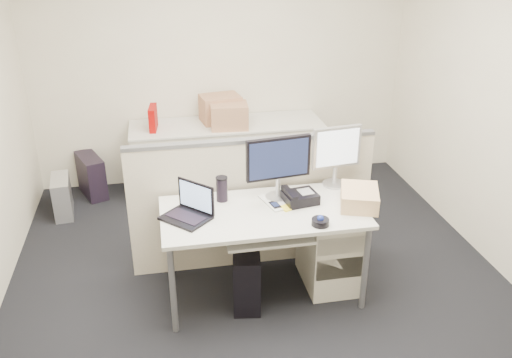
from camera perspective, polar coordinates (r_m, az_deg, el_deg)
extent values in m
cube|color=black|center=(4.38, 0.71, -11.82)|extent=(4.00, 4.50, 0.01)
cube|color=beige|center=(5.86, -3.70, 12.49)|extent=(4.00, 0.02, 2.70)
cube|color=#B8B6AC|center=(3.99, 0.77, -3.54)|extent=(1.50, 0.75, 0.03)
cylinder|color=slate|center=(3.85, -8.74, -11.51)|extent=(0.04, 0.04, 0.70)
cylinder|color=slate|center=(4.39, -9.17, -6.50)|extent=(0.04, 0.04, 0.70)
cylinder|color=slate|center=(4.10, 11.42, -9.21)|extent=(0.04, 0.04, 0.70)
cylinder|color=slate|center=(4.61, 8.50, -4.79)|extent=(0.04, 0.04, 0.70)
cube|color=#B8B6AC|center=(3.89, 1.29, -6.02)|extent=(0.62, 0.32, 0.02)
cube|color=beige|center=(4.36, 7.76, -7.04)|extent=(0.40, 0.55, 0.65)
cube|color=beige|center=(4.45, -0.39, -2.70)|extent=(2.00, 0.06, 1.10)
cube|color=beige|center=(5.86, -3.03, 2.33)|extent=(2.00, 0.60, 0.72)
cube|color=black|center=(4.06, 2.35, 1.12)|extent=(0.52, 0.25, 0.50)
cube|color=#B7B7BC|center=(4.32, 8.42, 2.31)|extent=(0.42, 0.25, 0.49)
cube|color=black|center=(3.85, -7.50, -2.62)|extent=(0.40, 0.40, 0.24)
cylinder|color=black|center=(3.82, 6.79, -4.52)|extent=(0.13, 0.13, 0.05)
cube|color=black|center=(4.10, 4.66, -1.96)|extent=(0.27, 0.24, 0.08)
cube|color=silver|center=(4.11, 2.48, -2.30)|extent=(0.29, 0.34, 0.01)
cube|color=yellow|center=(4.02, 3.29, -3.03)|extent=(0.12, 0.12, 0.01)
cylinder|color=black|center=(4.10, -3.61, -1.12)|extent=(0.10, 0.10, 0.18)
ellipsoid|color=gold|center=(4.12, 4.31, -2.10)|extent=(0.18, 0.05, 0.04)
cube|color=black|center=(4.04, 2.02, -2.79)|extent=(0.08, 0.12, 0.02)
cube|color=tan|center=(4.10, 10.82, -1.92)|extent=(0.37, 0.42, 0.13)
cube|color=black|center=(3.92, 1.89, -5.37)|extent=(0.43, 0.18, 0.02)
cube|color=black|center=(4.18, -1.03, -9.86)|extent=(0.27, 0.52, 0.46)
cube|color=black|center=(6.01, -16.95, 0.35)|extent=(0.35, 0.50, 0.44)
cube|color=#B7B7BC|center=(5.70, -19.72, -1.73)|extent=(0.21, 0.43, 0.39)
cube|color=#A2765A|center=(5.76, -3.77, 7.32)|extent=(0.44, 0.36, 0.30)
cube|color=#A2765A|center=(5.58, -2.84, 6.57)|extent=(0.40, 0.32, 0.27)
cube|color=#930604|center=(5.62, -10.78, 6.24)|extent=(0.09, 0.28, 0.26)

